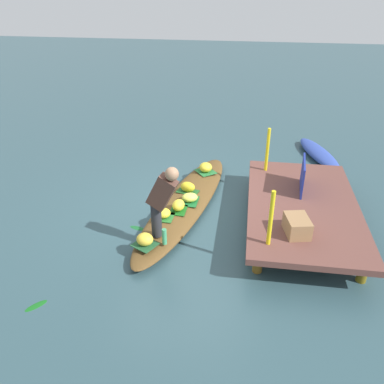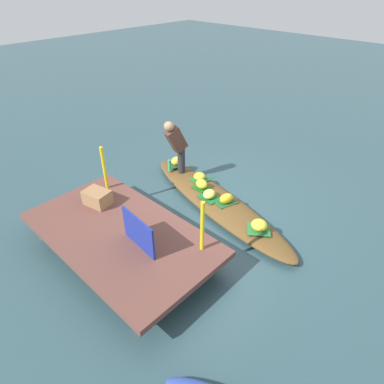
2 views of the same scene
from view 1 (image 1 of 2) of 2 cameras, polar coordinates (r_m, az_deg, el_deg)
name	(u,v)px [view 1 (image 1 of 2)]	position (r m, az deg, el deg)	size (l,w,h in m)	color
canal_water	(185,208)	(7.33, -0.98, -2.31)	(40.00, 40.00, 0.00)	#2F4C53
dock_platform	(303,207)	(6.87, 15.52, -2.05)	(3.20, 1.80, 0.44)	brown
vendor_boat	(185,203)	(7.27, -0.98, -1.59)	(4.02, 0.80, 0.21)	brown
moored_boat	(319,154)	(9.74, 17.64, 5.24)	(1.88, 0.46, 0.20)	#3148A1
leaf_mat_0	(163,217)	(6.69, -4.10, -3.55)	(0.34, 0.32, 0.01)	#286D2C
banana_bunch_0	(163,213)	(6.65, -4.12, -3.02)	(0.24, 0.25, 0.15)	yellow
leaf_mat_1	(145,244)	(6.08, -6.70, -7.43)	(0.31, 0.33, 0.01)	#215330
banana_bunch_1	(145,239)	(6.02, -6.75, -6.71)	(0.22, 0.25, 0.19)	yellow
leaf_mat_2	(179,210)	(6.86, -1.93, -2.57)	(0.36, 0.27, 0.01)	#19611C
banana_bunch_2	(178,205)	(6.81, -1.95, -1.89)	(0.26, 0.20, 0.19)	yellow
leaf_mat_3	(188,191)	(7.42, -0.61, 0.09)	(0.39, 0.24, 0.01)	#215825
banana_bunch_3	(188,187)	(7.38, -0.61, 0.73)	(0.28, 0.18, 0.19)	gold
leaf_mat_4	(190,201)	(7.11, -0.32, -1.31)	(0.39, 0.29, 0.01)	#18622C
banana_bunch_4	(190,197)	(7.08, -0.32, -0.78)	(0.28, 0.22, 0.15)	#E7E456
leaf_mat_5	(206,171)	(8.18, 1.96, 2.94)	(0.38, 0.33, 0.01)	#276F36
banana_bunch_5	(206,167)	(8.13, 1.97, 3.54)	(0.27, 0.26, 0.19)	yellow
vendor_person	(162,198)	(5.86, -4.30, -0.83)	(0.27, 0.51, 1.21)	#28282D
water_bottle	(164,237)	(6.00, -3.95, -6.36)	(0.07, 0.07, 0.26)	#42A66C
market_banner	(303,176)	(7.15, 15.50, 2.28)	(0.75, 0.03, 0.54)	navy
railing_post_west	(267,150)	(7.67, 10.71, 5.95)	(0.06, 0.06, 0.85)	yellow
railing_post_east	(271,218)	(5.54, 11.18, -3.71)	(0.06, 0.06, 0.85)	yellow
produce_crate	(297,226)	(6.00, 14.76, -4.69)	(0.44, 0.32, 0.26)	#997049
drifting_plant_0	(36,306)	(5.76, -21.35, -14.86)	(0.30, 0.10, 0.01)	#16611B
drifting_plant_1	(138,228)	(6.83, -7.72, -5.13)	(0.31, 0.10, 0.01)	#185A29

